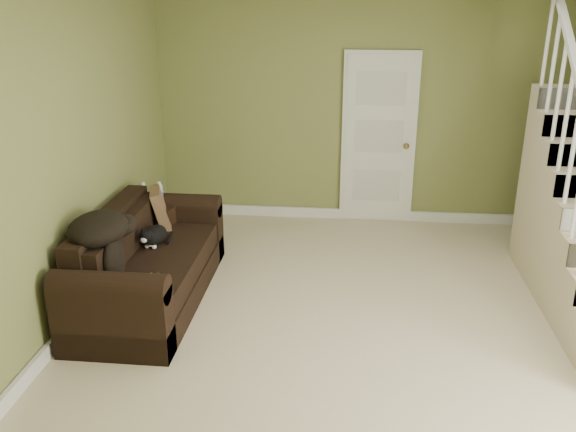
% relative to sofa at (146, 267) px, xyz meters
% --- Properties ---
extents(floor, '(5.00, 5.50, 0.01)m').
position_rel_sofa_xyz_m(floor, '(2.02, -0.46, -0.31)').
color(floor, '#C3B38D').
rests_on(floor, ground).
extents(wall_back, '(5.00, 0.04, 2.60)m').
position_rel_sofa_xyz_m(wall_back, '(2.02, 2.29, 0.99)').
color(wall_back, olive).
rests_on(wall_back, floor).
extents(wall_left, '(0.04, 5.50, 2.60)m').
position_rel_sofa_xyz_m(wall_left, '(-0.48, -0.46, 0.99)').
color(wall_left, olive).
rests_on(wall_left, floor).
extents(baseboard_back, '(5.00, 0.04, 0.12)m').
position_rel_sofa_xyz_m(baseboard_back, '(2.02, 2.26, -0.25)').
color(baseboard_back, white).
rests_on(baseboard_back, floor).
extents(baseboard_left, '(0.04, 5.50, 0.12)m').
position_rel_sofa_xyz_m(baseboard_left, '(-0.45, -0.46, -0.25)').
color(baseboard_left, white).
rests_on(baseboard_left, floor).
extents(door, '(0.86, 0.12, 2.02)m').
position_rel_sofa_xyz_m(door, '(2.12, 2.25, 0.69)').
color(door, white).
rests_on(door, floor).
extents(sofa, '(0.90, 2.08, 0.82)m').
position_rel_sofa_xyz_m(sofa, '(0.00, 0.00, 0.00)').
color(sofa, black).
rests_on(sofa, floor).
extents(side_table, '(0.58, 0.58, 0.84)m').
position_rel_sofa_xyz_m(side_table, '(-0.18, 0.89, -0.00)').
color(side_table, black).
rests_on(side_table, floor).
extents(cat, '(0.23, 0.49, 0.24)m').
position_rel_sofa_xyz_m(cat, '(0.03, 0.20, 0.22)').
color(cat, black).
rests_on(cat, sofa).
extents(banana, '(0.08, 0.17, 0.05)m').
position_rel_sofa_xyz_m(banana, '(0.22, -0.51, 0.15)').
color(banana, gold).
rests_on(banana, sofa).
extents(throw_pillow, '(0.30, 0.43, 0.40)m').
position_rel_sofa_xyz_m(throw_pillow, '(-0.06, 0.71, 0.31)').
color(throw_pillow, '#543421').
rests_on(throw_pillow, sofa).
extents(throw_blanket, '(0.59, 0.69, 0.25)m').
position_rel_sofa_xyz_m(throw_blanket, '(-0.21, -0.43, 0.54)').
color(throw_blanket, black).
rests_on(throw_blanket, sofa).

